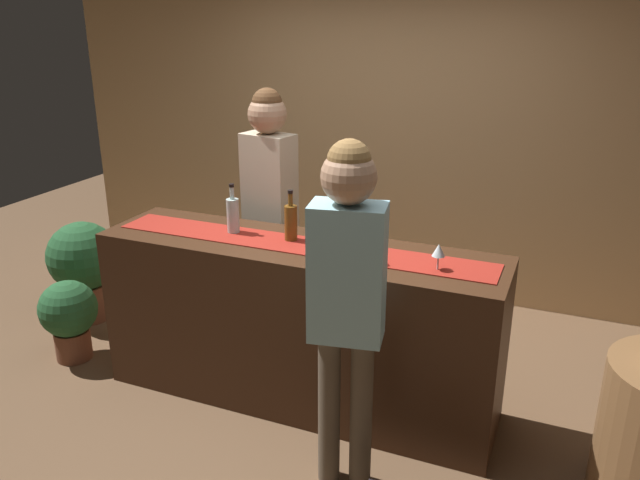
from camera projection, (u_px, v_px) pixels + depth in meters
name	position (u px, v px, depth m)	size (l,w,h in m)	color
ground_plane	(299.00, 396.00, 3.95)	(10.00, 10.00, 0.00)	brown
back_wall	(395.00, 117.00, 5.10)	(6.00, 0.12, 2.90)	tan
bar_counter	(298.00, 324.00, 3.78)	(2.38, 0.60, 1.01)	#3D2314
counter_runner_cloth	(297.00, 244.00, 3.61)	(2.26, 0.28, 0.01)	maroon
wine_bottle_clear	(233.00, 215.00, 3.77)	(0.07, 0.07, 0.30)	#B2C6C1
wine_bottle_amber	(291.00, 222.00, 3.64)	(0.07, 0.07, 0.30)	brown
wine_glass_near_customer	(439.00, 251.00, 3.22)	(0.07, 0.07, 0.14)	silver
wine_glass_mid_counter	(375.00, 246.00, 3.29)	(0.07, 0.07, 0.14)	silver
wine_glass_far_end	(336.00, 239.00, 3.40)	(0.07, 0.07, 0.14)	silver
bartender	(269.00, 190.00, 4.24)	(0.37, 0.26, 1.80)	#26262B
customer_sipping	(347.00, 283.00, 2.88)	(0.37, 0.26, 1.76)	brown
potted_plant_tall	(84.00, 264.00, 4.82)	(0.53, 0.53, 0.78)	brown
potted_plant_small	(69.00, 315.00, 4.28)	(0.39, 0.39, 0.57)	brown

